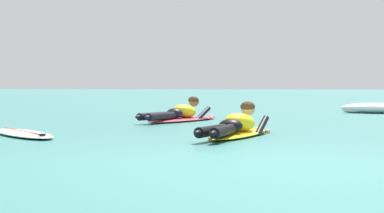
% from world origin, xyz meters
% --- Properties ---
extents(ground_plane, '(120.00, 120.00, 0.00)m').
position_xyz_m(ground_plane, '(0.00, 10.00, 0.00)').
color(ground_plane, '#387A75').
extents(surfer_near, '(0.88, 2.61, 0.53)m').
position_xyz_m(surfer_near, '(-0.56, 3.27, 0.14)').
color(surfer_near, yellow).
rests_on(surfer_near, ground).
extents(surfer_far, '(1.34, 2.62, 0.54)m').
position_xyz_m(surfer_far, '(-2.16, 6.92, 0.13)').
color(surfer_far, '#E54C66').
rests_on(surfer_far, ground).
extents(drifting_surfboard, '(1.81, 1.92, 0.16)m').
position_xyz_m(drifting_surfboard, '(-3.62, 2.88, 0.03)').
color(drifting_surfboard, white).
rests_on(drifting_surfboard, ground).
extents(whitewater_mid_right, '(1.79, 1.00, 0.26)m').
position_xyz_m(whitewater_mid_right, '(1.85, 11.40, 0.12)').
color(whitewater_mid_right, white).
rests_on(whitewater_mid_right, ground).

